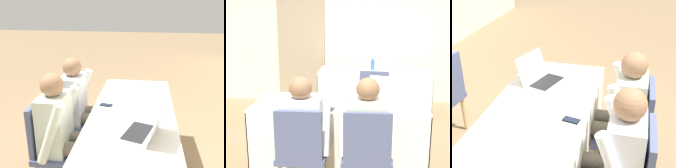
# 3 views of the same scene
# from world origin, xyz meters

# --- Properties ---
(conference_table_near) EXTENTS (1.82, 0.76, 0.74)m
(conference_table_near) POSITION_xyz_m (0.00, 0.00, 0.56)
(conference_table_near) COLOR white
(conference_table_near) RESTS_ON ground_plane
(laptop) EXTENTS (0.43, 0.42, 0.25)m
(laptop) POSITION_xyz_m (0.46, 0.11, 0.79)
(laptop) COLOR #B7B7BC
(laptop) RESTS_ON conference_table_near
(cell_phone) EXTENTS (0.09, 0.13, 0.01)m
(cell_phone) POSITION_xyz_m (-0.07, -0.27, 0.75)
(cell_phone) COLOR black
(cell_phone) RESTS_ON conference_table_near
(paper_beside_laptop) EXTENTS (0.26, 0.33, 0.00)m
(paper_beside_laptop) POSITION_xyz_m (0.70, -0.03, 0.74)
(paper_beside_laptop) COLOR white
(paper_beside_laptop) RESTS_ON conference_table_near
(chair_near_left) EXTENTS (0.44, 0.44, 0.90)m
(chair_near_left) POSITION_xyz_m (-0.29, -0.69, 0.49)
(chair_near_left) COLOR tan
(chair_near_left) RESTS_ON ground_plane
(chair_near_right) EXTENTS (0.44, 0.44, 0.90)m
(chair_near_right) POSITION_xyz_m (0.29, -0.69, 0.49)
(chair_near_right) COLOR tan
(chair_near_right) RESTS_ON ground_plane
(person_checkered_shirt) EXTENTS (0.50, 0.52, 1.16)m
(person_checkered_shirt) POSITION_xyz_m (-0.29, -0.59, 0.65)
(person_checkered_shirt) COLOR #665B4C
(person_checkered_shirt) RESTS_ON ground_plane
(person_white_shirt) EXTENTS (0.50, 0.52, 1.16)m
(person_white_shirt) POSITION_xyz_m (0.29, -0.59, 0.65)
(person_white_shirt) COLOR #665B4C
(person_white_shirt) RESTS_ON ground_plane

